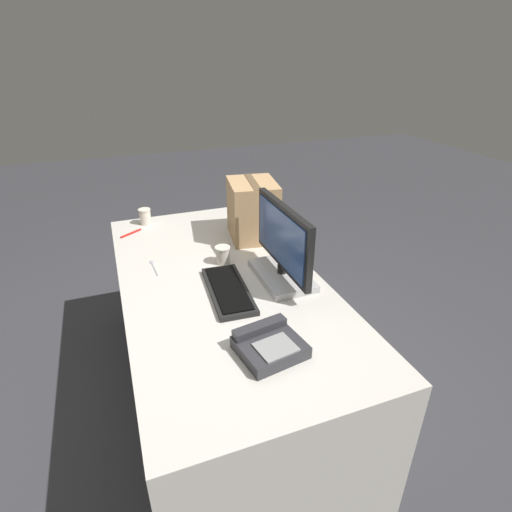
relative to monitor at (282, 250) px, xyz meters
The scene contains 10 objects.
ground_plane 0.94m from the monitor, 111.68° to the right, with size 12.00×12.00×0.00m, color #38383D.
office_desk 0.60m from the monitor, 111.68° to the right, with size 1.80×0.90×0.74m.
monitor is the anchor object (origin of this frame).
keyboard 0.30m from the monitor, 83.71° to the right, with size 0.43×0.19×0.03m.
desk_phone 0.53m from the monitor, 28.76° to the right, with size 0.23×0.25×0.08m.
paper_cup_left 1.05m from the monitor, 150.26° to the right, with size 0.07×0.07×0.10m.
paper_cup_right 0.34m from the monitor, 138.93° to the right, with size 0.08×0.08×0.09m.
spoon 0.66m from the monitor, 121.41° to the right, with size 0.17×0.03×0.00m.
cardboard_box 0.50m from the monitor, behind, with size 0.35×0.30×0.32m.
pen_marker 1.00m from the monitor, 141.33° to the right, with size 0.09×0.13×0.01m.
Camera 1 is at (1.58, -0.41, 1.70)m, focal length 28.00 mm.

